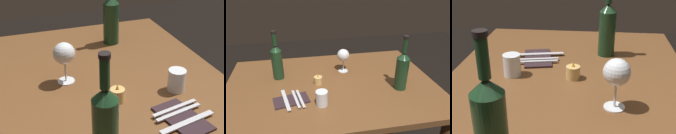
{
  "view_description": "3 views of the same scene",
  "coord_description": "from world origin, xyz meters",
  "views": [
    {
      "loc": [
        0.95,
        -0.34,
        1.38
      ],
      "look_at": [
        -0.04,
        0.0,
        0.81
      ],
      "focal_mm": 51.29,
      "sensor_mm": 36.0,
      "label": 1
    },
    {
      "loc": [
        0.19,
        1.2,
        1.45
      ],
      "look_at": [
        -0.05,
        -0.03,
        0.84
      ],
      "focal_mm": 35.69,
      "sensor_mm": 36.0,
      "label": 2
    },
    {
      "loc": [
        -0.93,
        -0.09,
        1.25
      ],
      "look_at": [
        0.04,
        0.01,
        0.8
      ],
      "focal_mm": 49.54,
      "sensor_mm": 36.0,
      "label": 3
    }
  ],
  "objects": [
    {
      "name": "wine_bottle_second",
      "position": [
        0.33,
        -0.14,
        0.86
      ],
      "size": [
        0.07,
        0.07,
        0.32
      ],
      "color": "#19381E",
      "rests_on": "dining_table"
    },
    {
      "name": "wine_glass_left",
      "position": [
        -0.11,
        -0.16,
        0.86
      ],
      "size": [
        0.08,
        0.08,
        0.16
      ],
      "color": "white",
      "rests_on": "dining_table"
    },
    {
      "name": "water_tumbler",
      "position": [
        0.08,
        0.21,
        0.78
      ],
      "size": [
        0.06,
        0.06,
        0.08
      ],
      "color": "white",
      "rests_on": "dining_table"
    },
    {
      "name": "votive_candle",
      "position": [
        0.08,
        -0.02,
        0.76
      ],
      "size": [
        0.05,
        0.05,
        0.07
      ],
      "color": "#DBB266",
      "rests_on": "dining_table"
    },
    {
      "name": "folded_napkin",
      "position": [
        0.25,
        0.14,
        0.74
      ],
      "size": [
        0.21,
        0.14,
        0.01
      ],
      "color": "#2D1E23",
      "rests_on": "dining_table"
    },
    {
      "name": "table_knife",
      "position": [
        0.28,
        0.14,
        0.75
      ],
      "size": [
        0.06,
        0.21,
        0.0
      ],
      "color": "silver",
      "rests_on": "folded_napkin"
    },
    {
      "name": "fork_outer",
      "position": [
        0.2,
        0.14,
        0.75
      ],
      "size": [
        0.05,
        0.18,
        0.0
      ],
      "color": "silver",
      "rests_on": "folded_napkin"
    },
    {
      "name": "dining_table",
      "position": [
        0.0,
        0.0,
        0.65
      ],
      "size": [
        1.3,
        0.9,
        0.74
      ],
      "color": "brown",
      "rests_on": "ground"
    },
    {
      "name": "wine_bottle",
      "position": [
        -0.4,
        0.13,
        0.86
      ],
      "size": [
        0.07,
        0.07,
        0.33
      ],
      "color": "#19381E",
      "rests_on": "dining_table"
    },
    {
      "name": "fork_inner",
      "position": [
        0.22,
        0.14,
        0.75
      ],
      "size": [
        0.05,
        0.18,
        0.0
      ],
      "color": "silver",
      "rests_on": "folded_napkin"
    }
  ]
}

